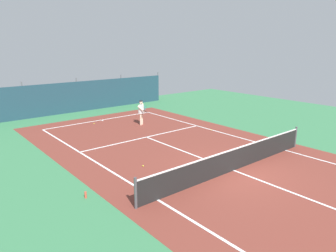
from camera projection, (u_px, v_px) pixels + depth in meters
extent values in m
plane|color=#387A4C|center=(233.00, 171.00, 13.36)|extent=(36.00, 36.00, 0.00)
cube|color=brown|center=(233.00, 170.00, 13.36)|extent=(11.02, 26.60, 0.01)
cube|color=white|center=(101.00, 120.00, 22.24)|extent=(8.22, 0.10, 0.01)
cube|color=white|center=(158.00, 200.00, 10.83)|extent=(0.10, 23.80, 0.01)
cube|color=white|center=(285.00, 150.00, 15.89)|extent=(0.10, 23.80, 0.01)
cube|color=white|center=(146.00, 137.00, 18.13)|extent=(8.22, 0.10, 0.01)
cube|color=white|center=(233.00, 170.00, 13.36)|extent=(0.10, 12.80, 0.01)
cube|color=white|center=(102.00, 120.00, 22.13)|extent=(0.10, 0.30, 0.01)
cube|color=black|center=(234.00, 160.00, 13.24)|extent=(9.92, 0.03, 0.95)
cube|color=white|center=(235.00, 149.00, 13.11)|extent=(9.92, 0.04, 0.05)
cylinder|color=#47474C|center=(136.00, 193.00, 10.14)|extent=(0.10, 0.10, 1.10)
cylinder|color=#47474C|center=(295.00, 137.00, 16.30)|extent=(0.10, 0.10, 1.10)
cube|color=#1E3D4C|center=(78.00, 97.00, 24.76)|extent=(16.22, 0.06, 2.40)
cylinder|color=#595B60|center=(23.00, 100.00, 22.27)|extent=(0.08, 0.08, 2.70)
cylinder|color=#595B60|center=(77.00, 95.00, 24.77)|extent=(0.08, 0.08, 2.70)
cylinder|color=#595B60|center=(121.00, 90.00, 27.26)|extent=(0.08, 0.08, 2.70)
cylinder|color=#595B60|center=(158.00, 86.00, 29.76)|extent=(0.08, 0.08, 2.70)
cube|color=#234C1E|center=(75.00, 104.00, 25.37)|extent=(14.60, 0.70, 1.10)
cylinder|color=beige|center=(142.00, 118.00, 20.96)|extent=(0.12, 0.12, 0.82)
cylinder|color=beige|center=(141.00, 119.00, 20.78)|extent=(0.12, 0.12, 0.82)
cylinder|color=white|center=(141.00, 112.00, 20.75)|extent=(0.40, 0.40, 0.22)
cube|color=white|center=(141.00, 109.00, 20.70)|extent=(0.41, 0.35, 0.56)
sphere|color=beige|center=(141.00, 102.00, 20.59)|extent=(0.22, 0.22, 0.22)
cylinder|color=black|center=(141.00, 101.00, 20.56)|extent=(0.23, 0.23, 0.04)
cylinder|color=beige|center=(143.00, 108.00, 20.90)|extent=(0.09, 0.09, 0.58)
cylinder|color=beige|center=(141.00, 109.00, 20.44)|extent=(0.33, 0.51, 0.41)
cylinder|color=black|center=(145.00, 111.00, 20.31)|extent=(0.16, 0.26, 0.13)
torus|color=teal|center=(145.00, 108.00, 20.26)|extent=(0.33, 0.26, 0.29)
sphere|color=#CCDB33|center=(94.00, 123.00, 21.16)|extent=(0.07, 0.07, 0.07)
sphere|color=#CCDB33|center=(143.00, 166.00, 13.79)|extent=(0.07, 0.07, 0.07)
sphere|color=#CCDB33|center=(211.00, 130.00, 19.59)|extent=(0.07, 0.07, 0.07)
cylinder|color=#D84C38|center=(86.00, 195.00, 10.94)|extent=(0.08, 0.08, 0.24)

